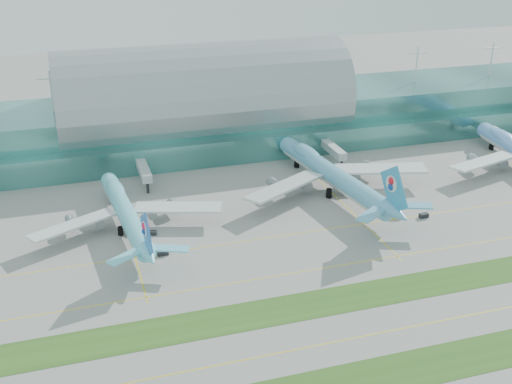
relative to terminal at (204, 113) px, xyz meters
name	(u,v)px	position (x,y,z in m)	size (l,w,h in m)	color
ground	(320,308)	(-0.01, -128.79, -14.23)	(700.00, 700.00, 0.00)	gray
terminal	(204,113)	(0.00, 0.00, 0.00)	(340.00, 69.10, 36.00)	#3D7A75
grass_strip_near	(370,378)	(-0.01, -156.79, -14.19)	(420.00, 12.00, 0.08)	#2D591E
grass_strip_far	(317,304)	(-0.01, -126.79, -14.19)	(420.00, 12.00, 0.08)	#2D591E
taxiline_b	(343,340)	(-0.01, -142.79, -14.22)	(420.00, 0.35, 0.01)	yellow
taxiline_c	(295,273)	(-0.01, -110.79, -14.22)	(420.00, 0.35, 0.01)	yellow
taxiline_d	(270,237)	(-0.01, -88.79, -14.22)	(420.00, 0.35, 0.01)	yellow
airliner_b	(125,211)	(-41.55, -69.19, -8.35)	(60.83, 69.31, 19.07)	#66CDE1
airliner_c	(331,173)	(31.69, -61.22, -7.19)	(72.42, 82.80, 22.81)	#5CA8CC
gse_c	(163,253)	(-33.54, -89.70, -13.54)	(3.25, 1.82, 1.38)	black
gse_d	(151,233)	(-34.97, -75.94, -13.60)	(3.43, 1.65, 1.26)	black
gse_e	(397,216)	(43.97, -88.05, -13.47)	(3.46, 1.89, 1.52)	gold
gse_f	(424,215)	(52.50, -90.41, -13.50)	(3.01, 1.62, 1.46)	black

